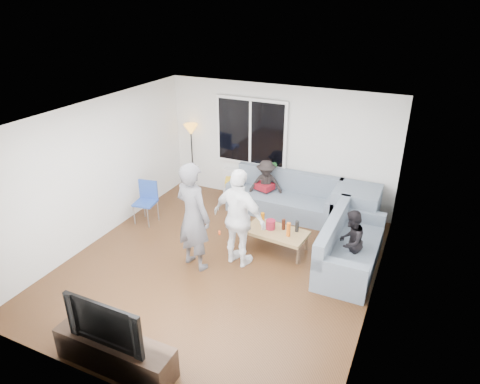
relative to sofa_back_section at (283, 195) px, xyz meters
The scene contains 31 objects.
floor 2.34m from the sofa_back_section, 98.35° to the right, with size 5.00×5.50×0.04m, color #56351C.
ceiling 3.18m from the sofa_back_section, 98.35° to the right, with size 5.00×5.50×0.04m, color white.
wall_back 1.06m from the sofa_back_section, 123.68° to the left, with size 5.00×0.04×2.60m, color silver.
wall_front 5.13m from the sofa_back_section, 93.78° to the right, with size 5.00×0.04×2.60m, color silver.
wall_left 3.75m from the sofa_back_section, 141.49° to the right, with size 0.04×5.50×2.60m, color silver.
wall_right 3.27m from the sofa_back_section, 46.07° to the right, with size 0.04×5.50×2.60m, color silver.
window_frame 1.52m from the sofa_back_section, 155.77° to the left, with size 1.62×0.06×1.47m, color white.
window_glass 1.51m from the sofa_back_section, 157.84° to the left, with size 1.50×0.02×1.35m, color black.
window_mullion 1.51m from the sofa_back_section, 158.37° to the left, with size 0.05×0.03×1.35m, color white.
radiator 1.01m from the sofa_back_section, 157.84° to the left, with size 1.30×0.12×0.62m, color silver.
potted_plant 0.65m from the sofa_back_section, 137.69° to the left, with size 0.21×0.17×0.38m, color #2D7132.
vase 1.11m from the sofa_back_section, 160.97° to the left, with size 0.17×0.17×0.17m, color white.
sofa_back_section is the anchor object (origin of this frame).
sofa_right_section 2.15m from the sofa_back_section, 38.36° to the right, with size 0.85×2.00×0.85m, color slate, non-canonical shape.
sofa_corner 1.50m from the sofa_back_section, ahead, with size 0.85×0.85×0.85m, color slate.
cushion_yellow 1.14m from the sofa_back_section, behind, with size 0.38×0.32×0.14m, color gold.
cushion_red 0.47m from the sofa_back_section, behind, with size 0.36×0.30×0.13m, color maroon.
coffee_table 1.50m from the sofa_back_section, 75.50° to the right, with size 1.10×0.60×0.40m, color #98764A.
pitcher 1.42m from the sofa_back_section, 79.94° to the right, with size 0.17×0.17×0.17m, color maroon.
side_chair 2.85m from the sofa_back_section, 146.83° to the right, with size 0.40×0.40×0.86m, color #234399, non-canonical shape.
floor_lamp 2.43m from the sofa_back_section, behind, with size 0.32×0.32×1.56m, color orange, non-canonical shape.
player_left 2.60m from the sofa_back_section, 106.37° to the right, with size 0.69×0.45×1.88m, color #4D4C52.
player_right 2.12m from the sofa_back_section, 91.64° to the right, with size 1.02×0.42×1.74m, color white.
spectator_right 2.26m from the sofa_back_section, 41.58° to the right, with size 0.54×0.42×1.10m, color black.
spectator_back 0.43m from the sofa_back_section, behind, with size 0.72×0.41×1.11m, color black.
tv_console 4.80m from the sofa_back_section, 96.00° to the right, with size 1.60×0.40×0.44m, color #332419.
television 4.81m from the sofa_back_section, 96.00° to the right, with size 1.08×0.14×0.62m, color black.
bottle_e 1.48m from the sofa_back_section, 61.29° to the right, with size 0.07×0.07×0.21m, color black.
bottle_d 1.63m from the sofa_back_section, 67.62° to the right, with size 0.07×0.07×0.26m, color #D45C12.
bottle_a 1.33m from the sofa_back_section, 87.35° to the right, with size 0.07×0.07×0.24m, color #C46F0B.
bottle_c 1.41m from the sofa_back_section, 70.56° to the right, with size 0.07×0.07×0.20m, color #33140B.
Camera 1 is at (2.86, -5.39, 4.24)m, focal length 31.70 mm.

